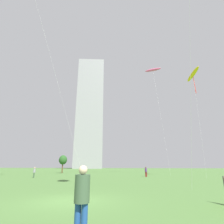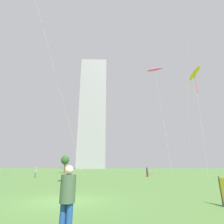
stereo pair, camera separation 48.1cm
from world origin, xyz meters
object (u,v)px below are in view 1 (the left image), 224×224
distant_highrise_0 (90,113)px  park_tree_1 (63,160)px  kite_flying_3 (153,70)px  kite_flying_0 (193,75)px  person_standing_2 (34,172)px  person_standing_0 (146,171)px  person_standing_1 (82,196)px

distant_highrise_0 → park_tree_1: bearing=-90.4°
kite_flying_3 → park_tree_1: size_ratio=6.35×
kite_flying_0 → distant_highrise_0: size_ratio=0.25×
kite_flying_3 → park_tree_1: kite_flying_3 is taller
person_standing_2 → park_tree_1: 18.22m
person_standing_0 → park_tree_1: 24.17m
person_standing_2 → park_tree_1: bearing=-31.9°
park_tree_1 → distant_highrise_0: size_ratio=0.06×
person_standing_0 → park_tree_1: size_ratio=0.37×
kite_flying_0 → kite_flying_3: bearing=120.0°
person_standing_2 → kite_flying_3: (20.08, 18.48, 26.22)m
person_standing_0 → kite_flying_0: kite_flying_0 is taller
person_standing_2 → kite_flying_3: size_ratio=0.06×
person_standing_0 → distant_highrise_0: size_ratio=0.02×
person_standing_0 → person_standing_2: size_ratio=1.03×
person_standing_1 → kite_flying_3: 47.45m
person_standing_1 → distant_highrise_0: bearing=109.3°
kite_flying_0 → person_standing_2: bearing=-165.7°
person_standing_0 → distant_highrise_0: bearing=-68.4°
person_standing_1 → park_tree_1: size_ratio=0.41×
person_standing_1 → kite_flying_0: 34.61m
person_standing_1 → distant_highrise_0: 127.78m
kite_flying_3 → distant_highrise_0: (-43.62, 75.82, 12.70)m
person_standing_0 → kite_flying_0: bearing=-178.8°
person_standing_0 → distant_highrise_0: distant_highrise_0 is taller
person_standing_2 → kite_flying_0: 32.82m
person_standing_0 → person_standing_1: (-1.14, -27.02, 0.10)m
distant_highrise_0 → person_standing_1: bearing=-85.7°
person_standing_1 → kite_flying_0: size_ratio=0.09×
kite_flying_0 → distant_highrise_0: 103.15m
kite_flying_0 → park_tree_1: bearing=160.9°
person_standing_2 → park_tree_1: park_tree_1 is taller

